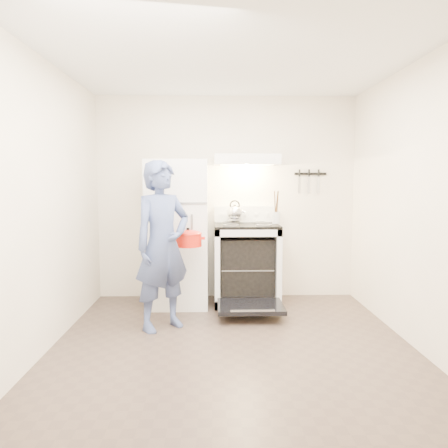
% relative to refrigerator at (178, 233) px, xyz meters
% --- Properties ---
extents(floor, '(3.60, 3.60, 0.00)m').
position_rel_refrigerator_xyz_m(floor, '(0.58, -1.45, -0.85)').
color(floor, '#493B31').
rests_on(floor, ground).
extents(back_wall, '(3.20, 0.02, 2.50)m').
position_rel_refrigerator_xyz_m(back_wall, '(0.58, 0.35, 0.40)').
color(back_wall, white).
rests_on(back_wall, ground).
extents(refrigerator, '(0.70, 0.70, 1.70)m').
position_rel_refrigerator_xyz_m(refrigerator, '(0.00, 0.00, 0.00)').
color(refrigerator, white).
rests_on(refrigerator, floor).
extents(stove_body, '(0.76, 0.65, 0.92)m').
position_rel_refrigerator_xyz_m(stove_body, '(0.81, 0.02, -0.39)').
color(stove_body, white).
rests_on(stove_body, floor).
extents(cooktop, '(0.76, 0.65, 0.03)m').
position_rel_refrigerator_xyz_m(cooktop, '(0.81, 0.02, 0.09)').
color(cooktop, black).
rests_on(cooktop, stove_body).
extents(backsplash, '(0.76, 0.07, 0.20)m').
position_rel_refrigerator_xyz_m(backsplash, '(0.81, 0.31, 0.20)').
color(backsplash, white).
rests_on(backsplash, cooktop).
extents(oven_door, '(0.70, 0.54, 0.04)m').
position_rel_refrigerator_xyz_m(oven_door, '(0.81, -0.57, -0.72)').
color(oven_door, black).
rests_on(oven_door, floor).
extents(oven_rack, '(0.60, 0.52, 0.01)m').
position_rel_refrigerator_xyz_m(oven_rack, '(0.81, 0.02, -0.41)').
color(oven_rack, gray).
rests_on(oven_rack, stove_body).
extents(range_hood, '(0.76, 0.50, 0.12)m').
position_rel_refrigerator_xyz_m(range_hood, '(0.81, 0.10, 0.86)').
color(range_hood, white).
rests_on(range_hood, back_wall).
extents(knife_strip, '(0.40, 0.02, 0.03)m').
position_rel_refrigerator_xyz_m(knife_strip, '(1.63, 0.33, 0.70)').
color(knife_strip, black).
rests_on(knife_strip, back_wall).
extents(pizza_stone, '(0.34, 0.34, 0.02)m').
position_rel_refrigerator_xyz_m(pizza_stone, '(0.81, 0.12, -0.40)').
color(pizza_stone, olive).
rests_on(pizza_stone, oven_rack).
extents(tea_kettle, '(0.23, 0.19, 0.28)m').
position_rel_refrigerator_xyz_m(tea_kettle, '(0.68, 0.19, 0.24)').
color(tea_kettle, '#BBBBC0').
rests_on(tea_kettle, cooktop).
extents(utensil_jar, '(0.11, 0.11, 0.13)m').
position_rel_refrigerator_xyz_m(utensil_jar, '(1.13, -0.20, 0.20)').
color(utensil_jar, silver).
rests_on(utensil_jar, cooktop).
extents(person, '(0.72, 0.69, 1.66)m').
position_rel_refrigerator_xyz_m(person, '(-0.08, -0.87, -0.02)').
color(person, '#394877').
rests_on(person, floor).
extents(dutch_oven, '(0.35, 0.28, 0.23)m').
position_rel_refrigerator_xyz_m(dutch_oven, '(0.15, -0.61, -0.00)').
color(dutch_oven, red).
rests_on(dutch_oven, person).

